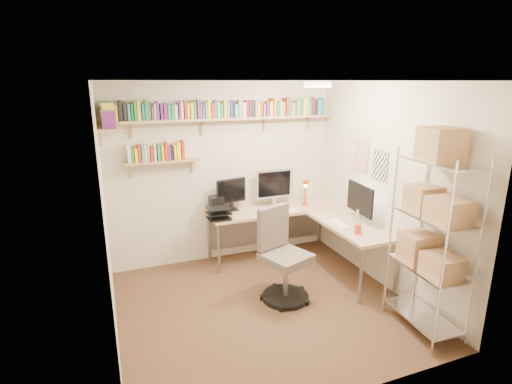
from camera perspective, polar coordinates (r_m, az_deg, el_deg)
ground at (r=4.78m, az=1.19°, el=-15.95°), size 3.20×3.20×0.00m
room_shell at (r=4.19m, az=1.36°, el=2.45°), size 3.24×3.04×2.52m
wall_shelves at (r=5.21m, az=-8.53°, el=10.21°), size 3.12×1.09×0.80m
corner_desk at (r=5.53m, az=4.08°, el=-3.12°), size 1.97×1.92×1.28m
office_chair at (r=4.75m, az=3.75°, el=-9.85°), size 0.62×0.63×1.10m
wire_rack at (r=4.23m, az=24.04°, el=-2.97°), size 0.47×0.84×2.09m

